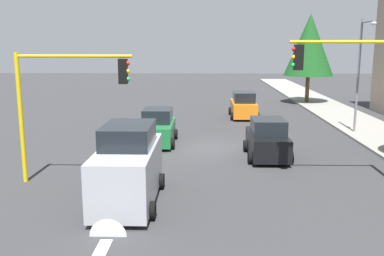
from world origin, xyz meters
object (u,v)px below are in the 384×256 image
traffic_signal_near_right (66,91)px  street_lamp_curbside (361,64)px  car_black (267,140)px  tree_roadside_far (310,45)px  delivery_van_silver (128,167)px  traffic_signal_near_left (359,83)px  car_green (158,128)px  car_orange (244,106)px

traffic_signal_near_right → street_lamp_curbside: (-9.61, 14.82, 0.63)m
street_lamp_curbside → car_black: size_ratio=1.85×
tree_roadside_far → car_black: 21.52m
traffic_signal_near_right → street_lamp_curbside: 17.68m
traffic_signal_near_right → tree_roadside_far: size_ratio=0.63×
traffic_signal_near_right → car_black: bearing=115.3°
traffic_signal_near_right → delivery_van_silver: traffic_signal_near_right is taller
traffic_signal_near_left → delivery_van_silver: size_ratio=1.20×
car_green → car_orange: 10.53m
delivery_van_silver → car_orange: size_ratio=1.18×
traffic_signal_near_right → car_black: 9.84m
car_black → traffic_signal_near_right: bearing=-64.7°
car_green → car_black: size_ratio=1.05×
street_lamp_curbside → car_orange: street_lamp_curbside is taller
traffic_signal_near_right → car_orange: (-15.85, 8.41, -2.82)m
tree_roadside_far → car_green: (17.06, -12.33, -4.55)m
car_black → car_orange: bearing=-179.5°
car_black → delivery_van_silver: bearing=-42.9°
tree_roadside_far → car_green: size_ratio=2.09×
street_lamp_curbside → car_green: 12.79m
traffic_signal_near_left → car_green: size_ratio=1.45×
tree_roadside_far → car_orange: tree_roadside_far is taller
traffic_signal_near_right → street_lamp_curbside: size_ratio=0.75×
traffic_signal_near_right → car_orange: 18.16m
traffic_signal_near_right → car_green: size_ratio=1.32×
traffic_signal_near_right → car_orange: size_ratio=1.28×
traffic_signal_near_right → traffic_signal_near_left: bearing=90.0°
car_black → street_lamp_curbside: bearing=131.5°
street_lamp_curbside → delivery_van_silver: size_ratio=1.46×
car_green → car_black: (2.91, 5.73, -0.00)m
traffic_signal_near_left → car_black: size_ratio=1.52×
car_green → car_orange: size_ratio=0.97×
street_lamp_curbside → car_black: (5.58, -6.30, -3.45)m
traffic_signal_near_left → car_black: 5.85m
car_green → traffic_signal_near_left: bearing=50.9°
tree_roadside_far → delivery_van_silver: tree_roadside_far is taller
car_green → street_lamp_curbside: bearing=102.5°
car_orange → car_green: bearing=-32.2°
street_lamp_curbside → delivery_van_silver: bearing=-45.7°
delivery_van_silver → traffic_signal_near_left: bearing=104.2°
street_lamp_curbside → tree_roadside_far: 14.43m
car_orange → street_lamp_curbside: bearing=45.8°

